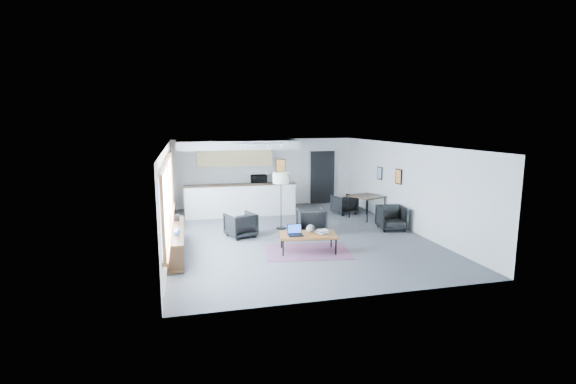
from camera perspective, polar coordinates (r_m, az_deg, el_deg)
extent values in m
cube|color=#4B4B4D|center=(12.19, 0.96, -5.89)|extent=(7.00, 9.00, 0.01)
cube|color=white|center=(11.77, 1.00, 6.45)|extent=(7.00, 9.00, 0.01)
cube|color=silver|center=(16.26, -3.12, 2.69)|extent=(7.00, 0.01, 2.60)
cube|color=silver|center=(7.73, 9.63, -5.14)|extent=(7.00, 0.01, 2.60)
cube|color=silver|center=(11.53, -16.11, -0.52)|extent=(0.01, 9.00, 2.60)
cube|color=silver|center=(13.24, 15.80, 0.76)|extent=(0.01, 9.00, 2.60)
cube|color=#8CBFFF|center=(10.61, -16.14, -0.28)|extent=(0.02, 5.80, 1.55)
cube|color=brown|center=(10.77, -15.78, -4.47)|extent=(0.10, 5.95, 0.06)
cube|color=brown|center=(10.50, -16.23, 4.03)|extent=(0.06, 5.95, 0.06)
cube|color=brown|center=(7.76, -16.73, -3.84)|extent=(0.06, 0.06, 1.60)
cube|color=brown|center=(10.60, -16.03, -0.28)|extent=(0.06, 0.06, 1.60)
cube|color=brown|center=(13.47, -15.63, 1.78)|extent=(0.06, 0.06, 1.60)
cube|color=#311F11|center=(10.68, -15.02, -4.99)|extent=(0.35, 3.00, 0.05)
cube|color=#311F11|center=(10.84, -14.89, -7.91)|extent=(0.35, 3.00, 0.05)
cube|color=#311F11|center=(9.37, -15.08, -8.90)|extent=(0.33, 0.04, 0.55)
cube|color=#311F11|center=(10.76, -14.96, -6.48)|extent=(0.33, 0.04, 0.55)
cube|color=#311F11|center=(12.16, -14.86, -4.62)|extent=(0.33, 0.04, 0.55)
cube|color=#3359A5|center=(9.56, -15.03, -9.50)|extent=(0.18, 0.04, 0.20)
cube|color=silver|center=(9.72, -15.02, -9.12)|extent=(0.18, 0.04, 0.22)
cube|color=maroon|center=(9.88, -15.00, -8.75)|extent=(0.18, 0.04, 0.24)
cube|color=#311F11|center=(10.05, -14.98, -8.56)|extent=(0.18, 0.04, 0.20)
cube|color=#3359A5|center=(10.21, -14.97, -8.22)|extent=(0.18, 0.04, 0.22)
cube|color=silver|center=(10.36, -14.96, -7.88)|extent=(0.18, 0.04, 0.24)
cube|color=maroon|center=(10.53, -14.94, -7.71)|extent=(0.18, 0.04, 0.20)
cube|color=#311F11|center=(10.69, -14.93, -7.39)|extent=(0.18, 0.04, 0.22)
cube|color=#3359A5|center=(10.85, -14.92, -7.08)|extent=(0.18, 0.03, 0.24)
cube|color=silver|center=(11.02, -14.90, -6.93)|extent=(0.18, 0.03, 0.20)
cube|color=maroon|center=(11.18, -14.90, -6.64)|extent=(0.18, 0.03, 0.22)
cube|color=#311F11|center=(11.34, -14.89, -6.36)|extent=(0.18, 0.04, 0.24)
cube|color=black|center=(11.43, -14.99, -3.44)|extent=(0.14, 0.02, 0.18)
sphere|color=#264C99|center=(10.08, -14.99, -5.30)|extent=(0.14, 0.14, 0.14)
cube|color=white|center=(14.42, -6.42, -1.25)|extent=(3.80, 0.25, 1.10)
cube|color=#311F11|center=(14.33, -6.46, 0.95)|extent=(3.85, 0.32, 0.04)
cube|color=white|center=(15.86, -7.11, -0.65)|extent=(3.80, 0.60, 0.90)
cube|color=#2D2D2D|center=(15.78, -7.14, 1.00)|extent=(3.82, 0.62, 0.04)
cube|color=tan|center=(15.81, -7.29, 4.80)|extent=(2.80, 0.35, 0.70)
cube|color=white|center=(15.08, -7.01, 6.49)|extent=(4.20, 1.80, 0.30)
cube|color=black|center=(14.50, -1.01, 3.66)|extent=(0.35, 0.03, 0.45)
cube|color=orange|center=(14.49, -1.00, 3.65)|extent=(0.30, 0.01, 0.40)
cube|color=black|center=(16.79, 4.68, 2.04)|extent=(1.00, 0.12, 2.10)
cube|color=white|center=(16.64, 2.97, 1.99)|extent=(0.06, 0.10, 2.10)
cube|color=white|center=(16.97, 6.34, 2.09)|extent=(0.06, 0.10, 2.10)
cube|color=white|center=(16.69, 4.72, 5.68)|extent=(1.10, 0.10, 0.06)
cube|color=silver|center=(13.78, -3.81, 6.71)|extent=(1.60, 0.04, 0.04)
cylinder|color=silver|center=(13.69, -6.50, 6.31)|extent=(0.07, 0.07, 0.09)
cylinder|color=silver|center=(13.75, -4.63, 6.36)|extent=(0.07, 0.07, 0.09)
cylinder|color=silver|center=(13.83, -2.78, 6.40)|extent=(0.07, 0.07, 0.09)
cylinder|color=silver|center=(13.93, -0.95, 6.43)|extent=(0.07, 0.07, 0.09)
cube|color=black|center=(13.53, 14.88, 2.06)|extent=(0.03, 0.38, 0.48)
cube|color=orange|center=(13.53, 14.83, 2.06)|extent=(0.00, 0.32, 0.42)
cube|color=black|center=(14.68, 12.44, 2.53)|extent=(0.03, 0.34, 0.44)
cube|color=#859FC5|center=(14.68, 12.39, 2.53)|extent=(0.00, 0.28, 0.38)
cube|color=#5B3247|center=(10.67, 2.73, -8.12)|extent=(2.31, 1.75, 0.01)
cube|color=brown|center=(10.54, 2.75, -5.90)|extent=(1.52, 0.98, 0.05)
cube|color=black|center=(10.24, -0.68, -7.70)|extent=(0.04, 0.04, 0.41)
cube|color=black|center=(10.86, -0.90, -6.68)|extent=(0.04, 0.04, 0.41)
cube|color=black|center=(10.40, 6.56, -7.49)|extent=(0.04, 0.04, 0.41)
cube|color=black|center=(11.01, 5.92, -6.50)|extent=(0.04, 0.04, 0.41)
cube|color=black|center=(10.24, 2.98, -6.56)|extent=(1.33, 0.26, 0.03)
cube|color=black|center=(10.86, 2.54, -5.61)|extent=(1.33, 0.26, 0.03)
cube|color=black|center=(10.40, 1.03, -5.91)|extent=(0.37, 0.27, 0.02)
cube|color=black|center=(10.49, 0.88, -5.04)|extent=(0.36, 0.08, 0.24)
cube|color=blue|center=(10.48, 0.88, -5.04)|extent=(0.33, 0.06, 0.20)
sphere|color=gray|center=(10.58, 3.10, -5.07)|extent=(0.22, 0.22, 0.22)
cube|color=silver|center=(10.66, 4.79, -5.50)|extent=(0.33, 0.29, 0.03)
cube|color=#3359A5|center=(10.66, 4.79, -5.34)|extent=(0.30, 0.26, 0.03)
cube|color=silver|center=(10.63, 4.80, -5.23)|extent=(0.28, 0.24, 0.03)
cube|color=#E5590C|center=(10.41, 3.79, -5.95)|extent=(0.11, 0.11, 0.01)
imported|color=black|center=(11.96, -6.50, -4.33)|extent=(0.94, 0.92, 0.77)
imported|color=black|center=(12.35, 3.20, -3.72)|extent=(0.87, 0.82, 0.81)
cylinder|color=black|center=(12.88, -0.95, -4.94)|extent=(0.35, 0.35, 0.03)
cylinder|color=black|center=(12.71, -0.96, -1.70)|extent=(0.03, 0.03, 1.46)
cylinder|color=#F2E8C7|center=(12.58, -0.97, 1.94)|extent=(0.57, 0.57, 0.33)
cube|color=#311F11|center=(14.30, 10.79, -0.58)|extent=(1.21, 1.21, 0.04)
cylinder|color=black|center=(13.80, 10.80, -2.61)|extent=(0.05, 0.05, 0.75)
cylinder|color=black|center=(14.37, 8.41, -2.06)|extent=(0.05, 0.05, 0.75)
cylinder|color=black|center=(14.40, 13.07, -2.18)|extent=(0.05, 0.05, 0.75)
cylinder|color=black|center=(14.95, 10.68, -1.67)|extent=(0.05, 0.05, 0.75)
imported|color=black|center=(13.05, 13.98, -3.55)|extent=(0.76, 0.72, 0.69)
imported|color=black|center=(14.97, 7.71, -1.79)|extent=(0.74, 0.71, 0.64)
imported|color=black|center=(15.88, -4.02, 1.88)|extent=(0.59, 0.33, 0.39)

